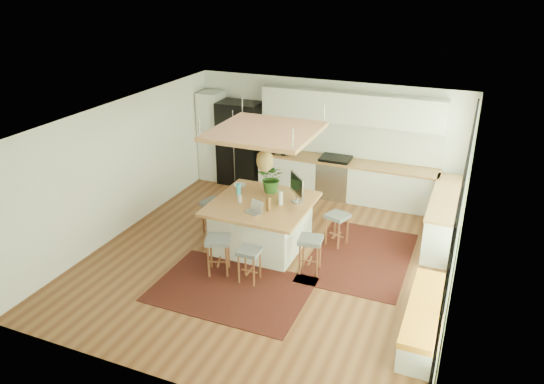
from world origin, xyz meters
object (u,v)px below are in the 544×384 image
at_px(microwave, 279,145).
at_px(stool_right_back, 337,228).
at_px(fridge, 241,147).
at_px(island, 262,224).
at_px(laptop, 253,207).
at_px(stool_left_side, 214,216).
at_px(stool_right_front, 310,254).
at_px(stool_near_left, 219,255).
at_px(monitor, 297,189).
at_px(island_plant, 272,181).
at_px(stool_near_right, 249,263).

bearing_deg(microwave, stool_right_back, -49.57).
bearing_deg(fridge, stool_right_back, -37.02).
relative_size(island, laptop, 5.77).
bearing_deg(stool_left_side, stool_right_front, -16.65).
relative_size(stool_near_left, stool_left_side, 1.00).
distance_m(island, stool_right_back, 1.47).
xyz_separation_m(fridge, stool_right_front, (2.99, -3.43, -0.57)).
distance_m(stool_right_front, laptop, 1.34).
xyz_separation_m(stool_near_left, stool_right_back, (1.66, 1.80, 0.00)).
distance_m(island, stool_near_left, 1.25).
bearing_deg(island, microwave, 105.45).
bearing_deg(monitor, stool_right_front, -7.11).
bearing_deg(island_plant, stool_near_right, -80.07).
bearing_deg(stool_left_side, laptop, -27.82).
bearing_deg(microwave, monitor, -64.60).
relative_size(island, stool_near_left, 2.63).
relative_size(fridge, stool_left_side, 2.94).
bearing_deg(stool_right_front, island, 154.91).
relative_size(stool_near_left, laptop, 2.19).
relative_size(stool_left_side, monitor, 1.16).
distance_m(stool_near_left, stool_near_right, 0.62).
relative_size(stool_left_side, laptop, 2.20).
distance_m(stool_right_front, stool_left_side, 2.41).
height_order(stool_near_left, island_plant, island_plant).
bearing_deg(stool_near_left, stool_right_front, 23.59).
height_order(fridge, stool_right_front, fridge).
height_order(stool_right_front, island_plant, island_plant).
distance_m(monitor, island_plant, 0.68).
bearing_deg(microwave, stool_left_side, -100.71).
bearing_deg(stool_near_left, stool_left_side, 121.20).
xyz_separation_m(stool_left_side, island_plant, (1.12, 0.41, 0.80)).
xyz_separation_m(stool_near_right, monitor, (0.31, 1.51, 0.83)).
relative_size(fridge, monitor, 3.40).
bearing_deg(stool_near_left, stool_near_right, -3.58).
distance_m(laptop, island_plant, 1.03).
bearing_deg(stool_right_back, stool_near_right, -119.47).
height_order(island, stool_near_right, island).
distance_m(stool_near_right, stool_right_front, 1.11).
distance_m(fridge, stool_near_right, 4.67).
relative_size(island, stool_left_side, 2.63).
height_order(stool_near_left, microwave, microwave).
bearing_deg(stool_near_left, fridge, 110.13).
bearing_deg(stool_right_front, island_plant, 137.21).
height_order(microwave, island_plant, island_plant).
bearing_deg(stool_right_front, monitor, 124.43).
bearing_deg(stool_near_right, stool_right_back, 60.53).
bearing_deg(stool_right_back, island_plant, -177.87).
bearing_deg(stool_right_back, stool_near_left, -132.69).
xyz_separation_m(fridge, stool_near_left, (1.50, -4.08, -0.57)).
distance_m(stool_near_left, microwave, 4.11).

